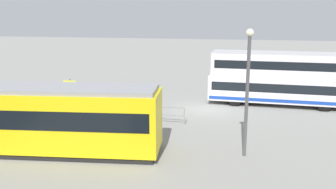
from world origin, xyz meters
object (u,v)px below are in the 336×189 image
object	(u,v)px
tram_yellow	(16,117)
double_decker_bus	(282,79)
pedestrian_near_railing	(153,108)
info_sign	(70,90)
street_lamp	(248,83)

from	to	relation	value
tram_yellow	double_decker_bus	bearing A→B (deg)	-136.49
double_decker_bus	tram_yellow	xyz separation A→B (m)	(13.38, 12.71, -0.32)
tram_yellow	pedestrian_near_railing	xyz separation A→B (m)	(-5.32, -6.03, -0.72)
info_sign	street_lamp	size ratio (longest dim) A/B	0.41
double_decker_bus	info_sign	distance (m)	15.25
tram_yellow	pedestrian_near_railing	bearing A→B (deg)	-131.44
street_lamp	pedestrian_near_railing	bearing A→B (deg)	-36.70
tram_yellow	info_sign	size ratio (longest dim) A/B	5.81
double_decker_bus	tram_yellow	bearing A→B (deg)	43.51
pedestrian_near_railing	street_lamp	world-z (taller)	street_lamp
info_sign	street_lamp	bearing A→B (deg)	157.09
double_decker_bus	pedestrian_near_railing	world-z (taller)	double_decker_bus
pedestrian_near_railing	double_decker_bus	bearing A→B (deg)	-140.36
pedestrian_near_railing	street_lamp	size ratio (longest dim) A/B	0.28
info_sign	pedestrian_near_railing	bearing A→B (deg)	173.47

